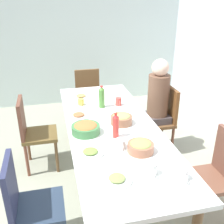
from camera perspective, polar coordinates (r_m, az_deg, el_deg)
The scene contains 23 objects.
ground_plane at distance 3.13m, azimuth -0.00°, elevation -15.70°, with size 6.42×6.42×0.00m, color #989C88.
wall_left at distance 5.14m, azimuth -7.29°, elevation 16.17°, with size 0.12×4.08×2.60m, color silver.
dining_table at distance 2.73m, azimuth -0.00°, elevation -4.33°, with size 2.44×0.88×0.78m.
chair_0 at distance 4.25m, azimuth -4.97°, elevation 3.52°, with size 0.40×0.40×0.90m.
chair_2 at distance 2.66m, azimuth 21.10°, elevation -11.87°, with size 0.40×0.40×0.90m.
chair_3 at distance 3.58m, azimuth 10.60°, elevation -0.93°, with size 0.40×0.40×0.90m.
person_3 at distance 3.45m, azimuth 9.50°, elevation 2.50°, with size 0.30×0.30×1.27m.
chair_4 at distance 2.30m, azimuth -17.48°, elevation -17.79°, with size 0.40×0.40×0.90m.
chair_5 at distance 3.31m, azimuth -16.47°, elevation -3.68°, with size 0.40×0.40×0.90m.
plate_0 at distance 2.90m, azimuth -7.05°, elevation -0.75°, with size 0.22×0.22×0.04m.
plate_1 at distance 3.42m, azimuth -6.58°, elevation 3.28°, with size 0.21×0.21×0.04m.
plate_2 at distance 1.96m, azimuth 1.06°, elevation -14.07°, with size 0.22×0.22×0.04m.
plate_3 at distance 2.25m, azimuth -4.60°, elevation -8.55°, with size 0.22×0.22×0.04m.
bowl_0 at distance 2.55m, azimuth -5.58°, elevation -3.45°, with size 0.27×0.27×0.10m.
bowl_1 at distance 2.72m, azimuth 2.01°, elevation -1.48°, with size 0.22×0.22×0.10m.
bowl_2 at distance 2.27m, azimuth 6.08°, elevation -7.28°, with size 0.22×0.22×0.10m.
cup_0 at distance 2.31m, azimuth 1.82°, elevation -6.72°, with size 0.12×0.09×0.08m.
cup_1 at distance 2.02m, azimuth 14.68°, elevation -12.61°, with size 0.12×0.08×0.09m.
cup_2 at distance 3.19m, azimuth -6.58°, elevation 2.13°, with size 0.11×0.07×0.07m.
cup_3 at distance 3.16m, azimuth 1.37°, elevation 2.24°, with size 0.11×0.07×0.09m.
cup_4 at distance 2.03m, azimuth 8.39°, elevation -11.81°, with size 0.11×0.08×0.09m.
bottle_0 at distance 2.44m, azimuth 0.78°, elevation -2.95°, with size 0.06×0.06×0.24m.
bottle_1 at distance 3.08m, azimuth -2.19°, elevation 3.12°, with size 0.07×0.07×0.26m.
Camera 1 is at (2.33, -0.55, 2.01)m, focal length 43.24 mm.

